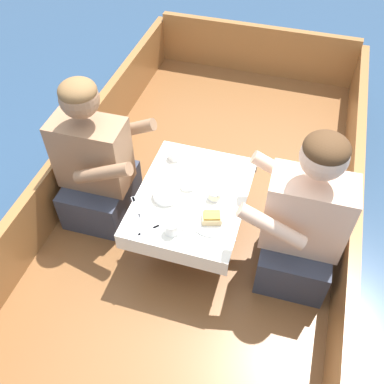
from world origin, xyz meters
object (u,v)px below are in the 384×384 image
object	(u,v)px
person_starboard	(302,224)
sandwich	(212,218)
person_port	(96,166)
coffee_cup_port	(175,154)
coffee_cup_starboard	(172,228)
tin_can	(214,195)

from	to	relation	value
person_starboard	sandwich	distance (m)	0.45
person_port	coffee_cup_port	xyz separation A→B (m)	(0.41, 0.20, 0.03)
person_port	coffee_cup_starboard	xyz separation A→B (m)	(0.56, -0.32, 0.04)
sandwich	coffee_cup_port	bearing A→B (deg)	129.28
person_starboard	tin_can	size ratio (longest dim) A/B	14.17
person_starboard	coffee_cup_port	world-z (taller)	person_starboard
sandwich	coffee_cup_starboard	size ratio (longest dim) A/B	1.18
sandwich	coffee_cup_port	world-z (taller)	sandwich
sandwich	coffee_cup_starboard	xyz separation A→B (m)	(-0.17, -0.12, 0.00)
person_starboard	coffee_cup_port	size ratio (longest dim) A/B	8.95
person_port	sandwich	size ratio (longest dim) A/B	8.17
coffee_cup_port	coffee_cup_starboard	distance (m)	0.54
coffee_cup_port	tin_can	bearing A→B (deg)	-38.94
coffee_cup_port	sandwich	bearing A→B (deg)	-50.72
person_starboard	sandwich	bearing A→B (deg)	12.43
person_port	coffee_cup_starboard	size ratio (longest dim) A/B	9.66
person_starboard	coffee_cup_port	xyz separation A→B (m)	(-0.76, 0.29, 0.02)
sandwich	person_starboard	bearing A→B (deg)	13.57
person_starboard	coffee_cup_starboard	xyz separation A→B (m)	(-0.61, -0.23, 0.02)
person_port	coffee_cup_port	world-z (taller)	person_port
sandwich	tin_can	size ratio (longest dim) A/B	1.71
tin_can	person_starboard	bearing A→B (deg)	-6.13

